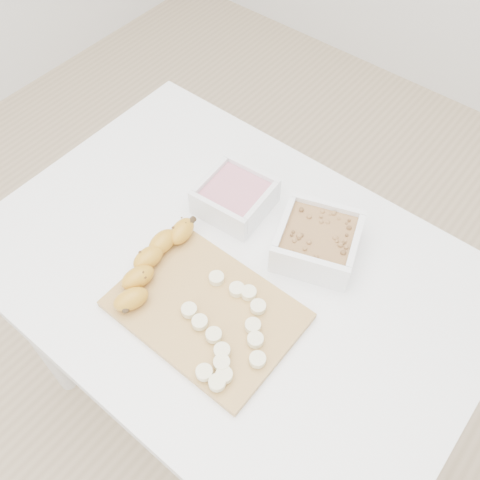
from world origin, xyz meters
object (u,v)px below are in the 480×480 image
Objects in this scene: table at (231,292)px; bowl_yogurt at (235,196)px; banana at (152,264)px; bowl_granola at (317,241)px; cutting_board at (206,310)px.

table is 6.61× the size of bowl_yogurt.
bowl_yogurt is at bearing 125.78° from table.
bowl_yogurt is 0.23m from banana.
table is 0.20m from bowl_yogurt.
bowl_granola reaches higher than cutting_board.
cutting_board is (0.12, -0.23, -0.03)m from bowl_yogurt.
banana is (-0.22, -0.24, -0.00)m from bowl_granola.
cutting_board is (-0.08, -0.24, -0.03)m from bowl_granola.
banana is (-0.11, -0.11, 0.13)m from table.
bowl_granola is 0.59× the size of cutting_board.
bowl_yogurt is 0.26m from cutting_board.
bowl_granola is at bearing 51.48° from table.
cutting_board reaches higher than table.
banana is (-0.13, -0.00, 0.03)m from cutting_board.
cutting_board is 0.14m from banana.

